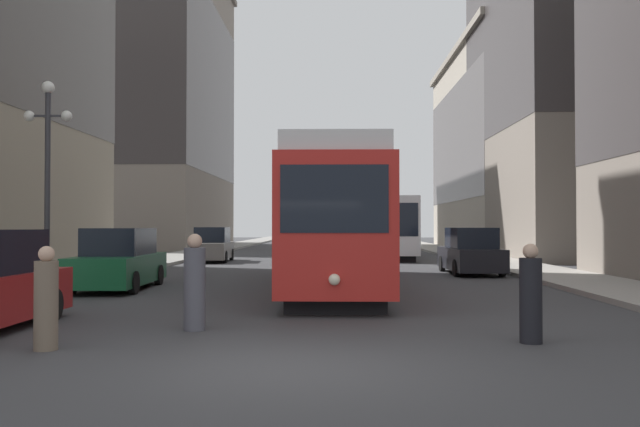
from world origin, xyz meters
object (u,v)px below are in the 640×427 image
at_px(pedestrian_on_sidewalk, 46,302).
at_px(lamp_post_left_near, 48,152).
at_px(parked_car_left_near, 212,246).
at_px(pedestrian_crossing_far, 531,297).
at_px(parked_car_left_mid, 119,261).
at_px(pedestrian_crossing_near, 195,285).
at_px(transit_bus, 388,225).
at_px(streetcar, 335,219).
at_px(parked_car_right_far, 471,252).

relative_size(pedestrian_on_sidewalk, lamp_post_left_near, 0.27).
height_order(parked_car_left_near, pedestrian_crossing_far, parked_car_left_near).
height_order(parked_car_left_mid, pedestrian_crossing_near, parked_car_left_mid).
relative_size(transit_bus, parked_car_left_near, 2.42).
height_order(streetcar, parked_car_left_mid, streetcar).
xyz_separation_m(parked_car_left_near, lamp_post_left_near, (-1.90, -15.80, 3.18)).
height_order(streetcar, pedestrian_crossing_near, streetcar).
xyz_separation_m(parked_car_left_mid, pedestrian_on_sidewalk, (2.06, -9.67, -0.11)).
xyz_separation_m(transit_bus, parked_car_right_far, (2.21, -13.01, -1.10)).
relative_size(streetcar, pedestrian_crossing_near, 8.32).
distance_m(pedestrian_crossing_near, pedestrian_crossing_far, 5.83).
distance_m(pedestrian_crossing_far, lamp_post_left_near, 14.55).
bearing_deg(parked_car_left_mid, pedestrian_on_sidewalk, -79.70).
bearing_deg(transit_bus, parked_car_left_mid, -115.76).
height_order(parked_car_left_mid, pedestrian_crossing_far, parked_car_left_mid).
height_order(pedestrian_crossing_far, pedestrian_on_sidewalk, pedestrian_crossing_far).
height_order(parked_car_left_near, lamp_post_left_near, lamp_post_left_near).
bearing_deg(pedestrian_crossing_far, parked_car_left_mid, -54.40).
bearing_deg(parked_car_right_far, parked_car_left_near, -37.36).
bearing_deg(lamp_post_left_near, pedestrian_on_sidewalk, -66.35).
bearing_deg(parked_car_right_far, parked_car_left_mid, 27.74).
height_order(transit_bus, pedestrian_crossing_far, transit_bus).
distance_m(parked_car_right_far, lamp_post_left_near, 15.77).
height_order(pedestrian_on_sidewalk, lamp_post_left_near, lamp_post_left_near).
height_order(parked_car_left_near, pedestrian_on_sidewalk, parked_car_left_near).
bearing_deg(lamp_post_left_near, pedestrian_crossing_far, -35.74).
xyz_separation_m(streetcar, parked_car_right_far, (5.33, 5.52, -1.26)).
bearing_deg(pedestrian_on_sidewalk, parked_car_left_near, 151.82).
bearing_deg(streetcar, pedestrian_crossing_near, -106.22).
relative_size(streetcar, transit_bus, 1.31).
bearing_deg(lamp_post_left_near, streetcar, 10.89).
xyz_separation_m(pedestrian_on_sidewalk, lamp_post_left_near, (-3.96, 9.03, 3.29)).
bearing_deg(parked_car_left_mid, streetcar, 6.82).
bearing_deg(transit_bus, parked_car_right_far, -79.92).
distance_m(transit_bus, parked_car_left_near, 10.59).
distance_m(parked_car_left_near, pedestrian_crossing_near, 23.20).
relative_size(parked_car_left_mid, parked_car_right_far, 1.03).
relative_size(parked_car_left_near, pedestrian_crossing_far, 2.86).
bearing_deg(parked_car_left_mid, lamp_post_left_near, -163.06).
distance_m(transit_bus, pedestrian_crossing_near, 27.82).
distance_m(parked_car_right_far, pedestrian_crossing_far, 15.57).
distance_m(parked_car_left_near, pedestrian_on_sidewalk, 24.92).
height_order(parked_car_left_mid, parked_car_right_far, same).
relative_size(streetcar, lamp_post_left_near, 2.44).
height_order(transit_bus, parked_car_left_near, transit_bus).
bearing_deg(pedestrian_crossing_far, lamp_post_left_near, -47.26).
relative_size(parked_car_right_far, pedestrian_crossing_near, 2.67).
bearing_deg(parked_car_right_far, lamp_post_left_near, 26.43).
bearing_deg(parked_car_left_mid, parked_car_left_near, 88.30).
relative_size(streetcar, parked_car_right_far, 3.11).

